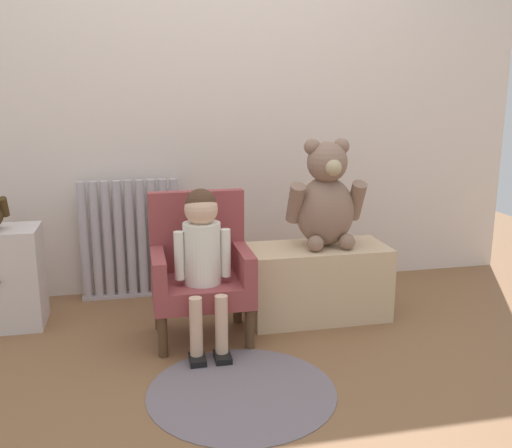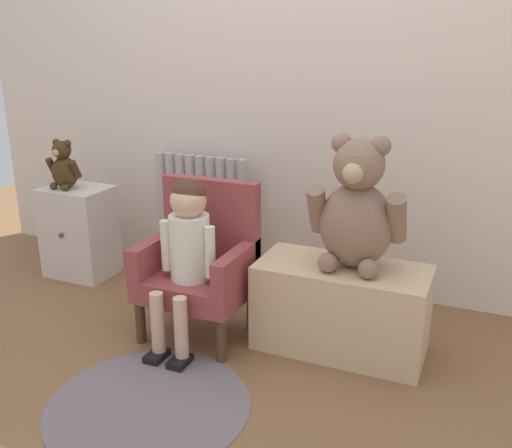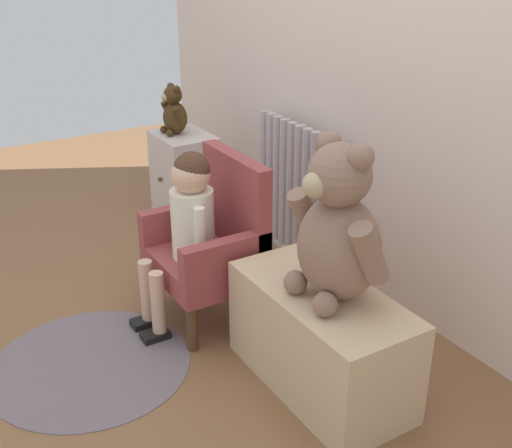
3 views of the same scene
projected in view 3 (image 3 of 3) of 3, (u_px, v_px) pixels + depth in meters
The scene contains 10 objects.
ground_plane at pixel (124, 362), 2.41m from camera, with size 6.00×6.00×0.00m, color brown.
back_wall at pixel (388, 10), 2.47m from camera, with size 3.80×0.05×2.40m, color beige.
radiator at pixel (291, 190), 3.12m from camera, with size 0.56×0.05×0.67m.
small_dresser at pixel (185, 179), 3.50m from camera, with size 0.35×0.29×0.50m.
child_armchair at pixel (213, 242), 2.59m from camera, with size 0.45×0.37×0.68m.
child_figure at pixel (187, 216), 2.48m from camera, with size 0.25×0.35×0.72m.
low_bench at pixel (320, 339), 2.22m from camera, with size 0.70×0.33×0.38m, color #CFB088.
large_teddy_bear at pixel (338, 230), 2.02m from camera, with size 0.39×0.28×0.54m.
small_teddy_bear at pixel (174, 112), 3.37m from camera, with size 0.19×0.13×0.26m.
floor_rug at pixel (90, 364), 2.39m from camera, with size 0.74×0.74×0.01m, color slate.
Camera 3 is at (1.95, -0.60, 1.47)m, focal length 45.00 mm.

